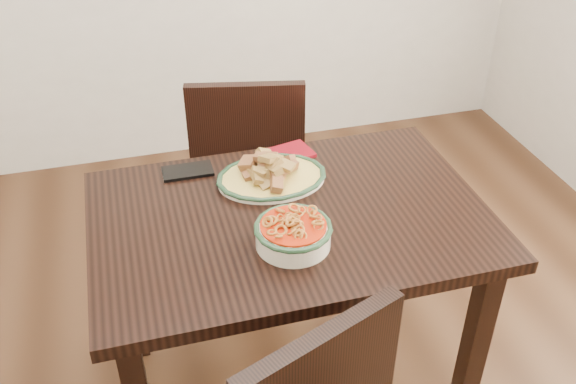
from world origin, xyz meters
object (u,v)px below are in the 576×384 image
object	(u,v)px
chair_far	(248,164)
smartphone	(188,171)
dining_table	(290,243)
noodle_bowl	(293,231)
fish_plate	(271,168)

from	to	relation	value
chair_far	smartphone	world-z (taller)	chair_far
chair_far	smartphone	distance (m)	0.54
dining_table	noodle_bowl	bearing A→B (deg)	-102.16
noodle_bowl	smartphone	bearing A→B (deg)	117.17
smartphone	fish_plate	bearing A→B (deg)	-25.39
fish_plate	smartphone	size ratio (longest dim) A/B	2.13
fish_plate	noodle_bowl	size ratio (longest dim) A/B	1.58
dining_table	noodle_bowl	world-z (taller)	noodle_bowl
dining_table	chair_far	bearing A→B (deg)	88.06
fish_plate	smartphone	world-z (taller)	fish_plate
dining_table	smartphone	xyz separation A→B (m)	(-0.25, 0.29, 0.11)
dining_table	fish_plate	bearing A→B (deg)	92.78
dining_table	smartphone	size ratio (longest dim) A/B	7.23
noodle_bowl	fish_plate	bearing A→B (deg)	86.18
chair_far	fish_plate	bearing A→B (deg)	98.61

